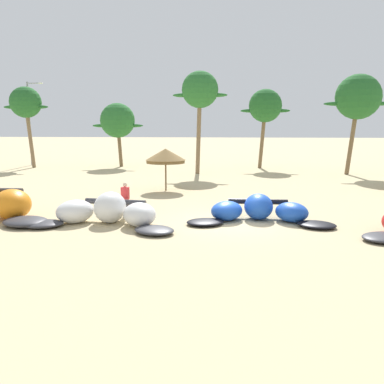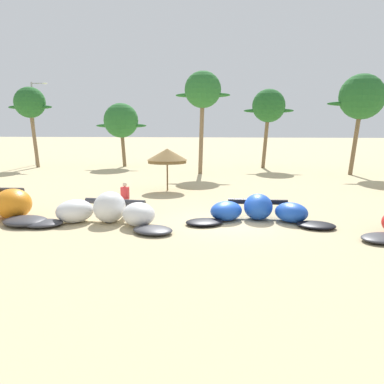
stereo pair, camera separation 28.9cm
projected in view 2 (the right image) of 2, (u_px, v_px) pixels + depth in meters
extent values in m
plane|color=#C6B284|center=(229.00, 222.00, 17.93)|extent=(260.00, 260.00, 0.00)
ellipsoid|color=orange|center=(13.00, 204.00, 18.62)|extent=(2.52, 2.59, 1.37)
ellipsoid|color=#333338|center=(26.00, 221.00, 17.42)|extent=(2.43, 2.20, 0.37)
ellipsoid|color=#333338|center=(43.00, 223.00, 17.21)|extent=(1.92, 1.68, 0.27)
ellipsoid|color=white|center=(75.00, 211.00, 17.88)|extent=(2.11, 2.14, 1.01)
ellipsoid|color=white|center=(110.00, 207.00, 17.88)|extent=(1.54, 1.82, 1.36)
ellipsoid|color=white|center=(139.00, 214.00, 17.21)|extent=(1.96, 2.10, 1.01)
ellipsoid|color=#333338|center=(153.00, 230.00, 16.11)|extent=(2.10, 1.96, 0.27)
cylinder|color=#333338|center=(115.00, 202.00, 18.42)|extent=(2.85, 0.61, 0.26)
cube|color=#333338|center=(108.00, 208.00, 17.72)|extent=(1.10, 0.72, 0.04)
ellipsoid|color=black|center=(204.00, 222.00, 17.50)|extent=(1.94, 1.75, 0.23)
ellipsoid|color=blue|center=(226.00, 211.00, 18.28)|extent=(1.98, 2.05, 0.86)
ellipsoid|color=blue|center=(258.00, 207.00, 18.45)|extent=(1.31, 1.61, 1.16)
ellipsoid|color=blue|center=(291.00, 212.00, 17.96)|extent=(1.97, 2.05, 0.86)
ellipsoid|color=black|center=(316.00, 225.00, 16.98)|extent=(1.95, 1.77, 0.23)
cylinder|color=black|center=(258.00, 202.00, 18.98)|extent=(2.73, 0.27, 0.25)
cube|color=black|center=(258.00, 207.00, 18.29)|extent=(1.00, 0.58, 0.04)
cylinder|color=brown|center=(167.00, 175.00, 26.68)|extent=(0.10, 0.10, 1.99)
cone|color=olive|center=(167.00, 154.00, 26.46)|extent=(2.62, 2.62, 0.74)
cylinder|color=brown|center=(167.00, 162.00, 26.54)|extent=(2.49, 2.49, 0.20)
cylinder|color=#383842|center=(125.00, 208.00, 18.95)|extent=(0.24, 0.24, 0.85)
cube|color=red|center=(125.00, 193.00, 18.84)|extent=(0.36, 0.22, 0.56)
sphere|color=beige|center=(125.00, 185.00, 18.78)|extent=(0.20, 0.20, 0.20)
cylinder|color=#7F6647|center=(34.00, 135.00, 41.18)|extent=(0.84, 0.36, 6.48)
sphere|color=#236028|center=(30.00, 102.00, 40.69)|extent=(3.06, 3.06, 3.06)
ellipsoid|color=#236028|center=(18.00, 107.00, 40.89)|extent=(2.14, 0.50, 0.36)
ellipsoid|color=#236028|center=(42.00, 107.00, 40.64)|extent=(2.14, 0.50, 0.36)
cylinder|color=brown|center=(123.00, 144.00, 42.24)|extent=(0.63, 0.36, 4.73)
sphere|color=#286B2D|center=(121.00, 120.00, 41.88)|extent=(3.52, 3.52, 3.52)
ellipsoid|color=#286B2D|center=(108.00, 126.00, 42.11)|extent=(2.46, 0.50, 0.36)
ellipsoid|color=#286B2D|center=(135.00, 126.00, 41.82)|extent=(2.46, 0.50, 0.36)
cylinder|color=#7F6647|center=(201.00, 132.00, 35.65)|extent=(0.57, 0.36, 7.25)
sphere|color=#286B2D|center=(203.00, 89.00, 35.06)|extent=(3.15, 3.15, 3.15)
ellipsoid|color=#286B2D|center=(188.00, 95.00, 35.27)|extent=(2.20, 0.50, 0.36)
ellipsoid|color=#286B2D|center=(217.00, 95.00, 35.01)|extent=(2.20, 0.50, 0.36)
cylinder|color=brown|center=(266.00, 137.00, 40.51)|extent=(0.76, 0.36, 6.13)
sphere|color=#236028|center=(269.00, 106.00, 40.00)|extent=(3.23, 3.23, 3.23)
ellipsoid|color=#236028|center=(255.00, 111.00, 40.21)|extent=(2.26, 0.50, 0.36)
ellipsoid|color=#236028|center=(282.00, 111.00, 39.94)|extent=(2.26, 0.50, 0.36)
cylinder|color=brown|center=(356.00, 136.00, 34.83)|extent=(0.94, 0.36, 6.59)
sphere|color=#236028|center=(362.00, 97.00, 34.27)|extent=(3.78, 3.78, 3.78)
ellipsoid|color=#236028|center=(343.00, 104.00, 34.52)|extent=(2.65, 0.50, 0.36)
ellipsoid|color=#236028|center=(380.00, 103.00, 34.21)|extent=(2.65, 0.50, 0.36)
cylinder|color=gray|center=(34.00, 124.00, 43.46)|extent=(0.18, 0.18, 8.70)
cylinder|color=gray|center=(38.00, 83.00, 42.72)|extent=(1.46, 0.10, 0.10)
ellipsoid|color=silver|center=(45.00, 83.00, 42.64)|extent=(0.56, 0.24, 0.20)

